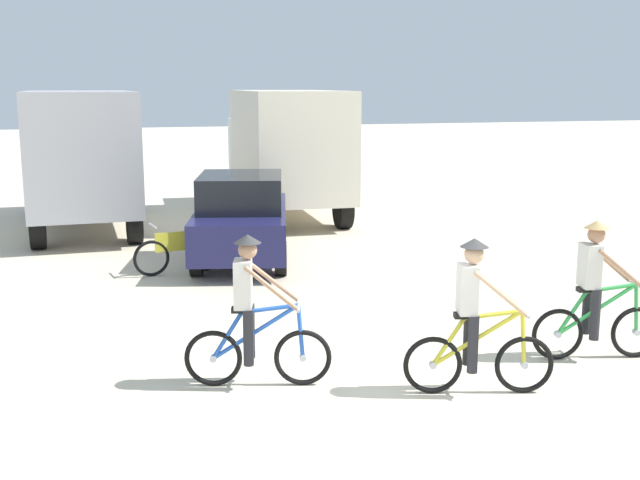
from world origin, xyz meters
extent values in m
plane|color=beige|center=(0.00, 0.00, 0.00)|extent=(120.00, 120.00, 0.00)
cube|color=#9E9EA3|center=(-3.31, 11.90, 2.00)|extent=(2.51, 5.25, 2.70)
cube|color=#4C6B9E|center=(-3.38, 15.30, 1.50)|extent=(2.23, 1.54, 2.00)
cube|color=black|center=(-3.39, 16.00, 1.85)|extent=(2.03, 0.12, 0.80)
cylinder|color=black|center=(-4.39, 15.18, 0.50)|extent=(0.34, 1.01, 1.00)
cylinder|color=black|center=(-2.35, 15.22, 0.50)|extent=(0.34, 1.01, 1.00)
cylinder|color=black|center=(-4.29, 10.19, 0.50)|extent=(0.34, 1.01, 1.00)
cylinder|color=black|center=(-2.25, 10.23, 0.50)|extent=(0.34, 1.01, 1.00)
cube|color=beige|center=(1.89, 12.43, 2.00)|extent=(2.68, 5.32, 2.70)
cube|color=silver|center=(2.07, 15.83, 1.50)|extent=(2.28, 1.62, 2.00)
cube|color=black|center=(2.11, 16.53, 1.85)|extent=(2.03, 0.19, 0.80)
cylinder|color=black|center=(1.05, 15.78, 0.50)|extent=(0.37, 1.02, 1.00)
cylinder|color=black|center=(3.08, 15.67, 0.50)|extent=(0.37, 1.02, 1.00)
cylinder|color=black|center=(0.78, 10.80, 0.50)|extent=(0.37, 1.02, 1.00)
cylinder|color=black|center=(2.81, 10.69, 0.50)|extent=(0.37, 1.02, 1.00)
cube|color=#1E1E4C|center=(-0.27, 7.82, 0.70)|extent=(2.71, 4.50, 0.76)
cube|color=black|center=(-0.31, 7.67, 1.42)|extent=(2.05, 2.42, 0.68)
cylinder|color=black|center=(-0.72, 9.27, 0.32)|extent=(0.37, 0.67, 0.64)
cylinder|color=black|center=(0.79, 8.90, 0.32)|extent=(0.37, 0.67, 0.64)
cylinder|color=black|center=(-1.34, 6.74, 0.32)|extent=(0.37, 0.67, 0.64)
cylinder|color=black|center=(0.17, 6.37, 0.32)|extent=(0.37, 0.67, 0.64)
torus|color=black|center=(-0.87, 0.98, 0.34)|extent=(0.67, 0.24, 0.68)
cylinder|color=silver|center=(-0.87, 0.98, 0.34)|extent=(0.10, 0.10, 0.08)
torus|color=black|center=(-1.88, 1.25, 0.34)|extent=(0.67, 0.24, 0.68)
cylinder|color=silver|center=(-1.88, 1.25, 0.34)|extent=(0.10, 0.10, 0.08)
cylinder|color=blue|center=(-1.40, 1.12, 0.66)|extent=(1.00, 0.32, 0.68)
cylinder|color=blue|center=(-1.23, 1.07, 0.94)|extent=(0.65, 0.22, 0.13)
cylinder|color=blue|center=(-1.71, 1.20, 0.62)|extent=(0.39, 0.15, 0.59)
cylinder|color=blue|center=(-0.89, 0.98, 0.66)|extent=(0.11, 0.07, 0.64)
cylinder|color=silver|center=(-0.92, 0.99, 0.98)|extent=(0.17, 0.51, 0.04)
cube|color=black|center=(-1.55, 1.16, 0.93)|extent=(0.26, 0.18, 0.06)
cube|color=silver|center=(-1.53, 1.15, 1.24)|extent=(0.28, 0.36, 0.56)
sphere|color=#A87A5B|center=(-1.47, 1.14, 1.64)|extent=(0.22, 0.22, 0.22)
cone|color=#333333|center=(-1.47, 1.14, 1.77)|extent=(0.32, 0.32, 0.10)
cylinder|color=#26262B|center=(-1.44, 1.26, 0.63)|extent=(0.12, 0.12, 0.66)
cylinder|color=#26262B|center=(-1.50, 1.01, 0.63)|extent=(0.12, 0.12, 0.66)
cylinder|color=#A87A5B|center=(-1.16, 1.24, 1.23)|extent=(0.63, 0.17, 0.53)
cylinder|color=#A87A5B|center=(-1.25, 0.89, 1.23)|extent=(0.61, 0.25, 0.53)
torus|color=black|center=(1.50, 0.03, 0.34)|extent=(0.67, 0.24, 0.68)
cylinder|color=silver|center=(1.50, 0.03, 0.34)|extent=(0.10, 0.10, 0.08)
torus|color=black|center=(0.49, 0.31, 0.34)|extent=(0.67, 0.24, 0.68)
cylinder|color=silver|center=(0.49, 0.31, 0.34)|extent=(0.10, 0.10, 0.08)
cylinder|color=gold|center=(0.98, 0.18, 0.66)|extent=(1.00, 0.33, 0.68)
cylinder|color=gold|center=(1.14, 0.13, 0.94)|extent=(0.65, 0.23, 0.13)
cylinder|color=gold|center=(0.66, 0.26, 0.62)|extent=(0.39, 0.15, 0.59)
cylinder|color=gold|center=(1.48, 0.03, 0.66)|extent=(0.11, 0.08, 0.64)
cylinder|color=silver|center=(1.46, 0.04, 0.98)|extent=(0.18, 0.51, 0.04)
cube|color=black|center=(0.83, 0.22, 0.93)|extent=(0.26, 0.18, 0.06)
cube|color=silver|center=(0.85, 0.21, 1.24)|extent=(0.28, 0.36, 0.56)
sphere|color=tan|center=(0.90, 0.20, 1.64)|extent=(0.22, 0.22, 0.22)
cone|color=#333333|center=(0.90, 0.20, 1.77)|extent=(0.32, 0.32, 0.10)
cylinder|color=#26262B|center=(0.94, 0.32, 0.63)|extent=(0.12, 0.12, 0.66)
cylinder|color=#26262B|center=(0.87, 0.07, 0.63)|extent=(0.12, 0.12, 0.66)
cylinder|color=tan|center=(1.22, 0.29, 1.23)|extent=(0.62, 0.18, 0.53)
cylinder|color=tan|center=(1.12, -0.05, 1.23)|extent=(0.61, 0.26, 0.53)
torus|color=black|center=(3.54, 0.68, 0.34)|extent=(0.68, 0.20, 0.68)
cylinder|color=silver|center=(3.54, 0.68, 0.34)|extent=(0.09, 0.09, 0.08)
torus|color=black|center=(2.51, 0.90, 0.34)|extent=(0.68, 0.20, 0.68)
cylinder|color=silver|center=(2.51, 0.90, 0.34)|extent=(0.09, 0.09, 0.08)
cylinder|color=green|center=(3.00, 0.79, 0.66)|extent=(1.02, 0.26, 0.68)
cylinder|color=green|center=(3.17, 0.76, 0.94)|extent=(0.66, 0.18, 0.13)
cylinder|color=green|center=(2.68, 0.86, 0.62)|extent=(0.39, 0.13, 0.59)
cylinder|color=green|center=(3.51, 0.69, 0.66)|extent=(0.11, 0.07, 0.64)
cylinder|color=silver|center=(3.49, 0.69, 0.98)|extent=(0.14, 0.52, 0.04)
cube|color=black|center=(2.85, 0.83, 0.93)|extent=(0.26, 0.17, 0.06)
cube|color=silver|center=(2.87, 0.82, 1.24)|extent=(0.26, 0.35, 0.56)
sphere|color=#A87A5B|center=(2.93, 0.81, 1.64)|extent=(0.22, 0.22, 0.22)
cone|color=tan|center=(2.93, 0.81, 1.77)|extent=(0.32, 0.32, 0.10)
cylinder|color=#26262B|center=(2.95, 0.94, 0.63)|extent=(0.12, 0.12, 0.66)
cylinder|color=#26262B|center=(2.90, 0.68, 0.63)|extent=(0.12, 0.12, 0.66)
cylinder|color=#A87A5B|center=(3.23, 0.93, 1.23)|extent=(0.63, 0.14, 0.53)
cylinder|color=#A87A5B|center=(3.16, 0.58, 1.23)|extent=(0.62, 0.22, 0.53)
torus|color=black|center=(-2.14, 6.97, 0.34)|extent=(0.68, 0.17, 0.68)
torus|color=black|center=(-1.10, 7.14, 0.34)|extent=(0.68, 0.17, 0.68)
cube|color=gold|center=(-1.62, 7.05, 0.62)|extent=(0.89, 0.18, 0.36)
cylinder|color=silver|center=(-2.09, 6.97, 0.95)|extent=(0.12, 0.50, 0.04)
camera|label=1|loc=(-3.16, -7.49, 3.49)|focal=44.03mm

